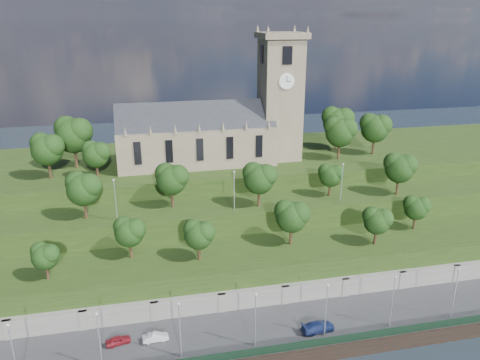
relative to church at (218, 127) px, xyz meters
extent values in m
cube|color=#2D2D30|center=(-0.79, -39.98, -21.52)|extent=(160.00, 12.00, 2.00)
cube|color=black|center=(-0.79, -45.38, -19.92)|extent=(160.00, 0.10, 1.20)
cube|color=slate|center=(-0.79, -33.98, -20.02)|extent=(160.00, 2.00, 5.00)
cube|color=slate|center=(-35.79, -34.78, -20.02)|extent=(1.20, 0.60, 5.00)
cube|color=slate|center=(-25.79, -34.78, -20.02)|extent=(1.20, 0.60, 5.00)
cube|color=slate|center=(-15.79, -34.78, -20.02)|extent=(1.20, 0.60, 5.00)
cube|color=slate|center=(-5.79, -34.78, -20.02)|extent=(1.20, 0.60, 5.00)
cube|color=slate|center=(4.21, -34.78, -20.02)|extent=(1.20, 0.60, 5.00)
cube|color=slate|center=(14.21, -34.78, -20.02)|extent=(1.20, 0.60, 5.00)
cube|color=slate|center=(24.21, -34.78, -20.02)|extent=(1.20, 0.60, 5.00)
cube|color=slate|center=(34.21, -34.78, -20.02)|extent=(1.20, 0.60, 5.00)
cube|color=#203411|center=(-0.79, -27.98, -18.52)|extent=(160.00, 12.00, 8.00)
cube|color=#203411|center=(-0.79, -16.98, -16.52)|extent=(160.00, 10.00, 12.00)
cube|color=#203411|center=(-0.79, 4.02, -15.02)|extent=(160.00, 32.00, 15.00)
cube|color=#6F634D|center=(-4.79, 0.02, -3.52)|extent=(32.00, 12.00, 8.00)
cube|color=black|center=(-4.79, 0.02, 0.48)|extent=(32.00, 10.18, 10.18)
cone|color=#6F634D|center=(-18.79, -5.98, 1.38)|extent=(0.70, 0.70, 1.80)
cone|color=#6F634D|center=(-14.12, -5.98, 1.38)|extent=(0.70, 0.70, 1.80)
cone|color=#6F634D|center=(-9.46, -5.98, 1.38)|extent=(0.70, 0.70, 1.80)
cone|color=#6F634D|center=(-4.79, -5.98, 1.38)|extent=(0.70, 0.70, 1.80)
cone|color=#6F634D|center=(-0.12, -5.98, 1.38)|extent=(0.70, 0.70, 1.80)
cone|color=#6F634D|center=(4.54, -5.98, 1.38)|extent=(0.70, 0.70, 1.80)
cone|color=#6F634D|center=(9.21, -5.98, 1.38)|extent=(0.70, 0.70, 1.80)
cube|color=black|center=(-16.79, -6.06, -3.02)|extent=(1.40, 0.25, 4.50)
cube|color=black|center=(-10.79, -6.06, -3.02)|extent=(1.40, 0.25, 4.50)
cube|color=black|center=(-4.79, -6.06, -3.02)|extent=(1.40, 0.25, 4.50)
cube|color=black|center=(1.21, -6.06, -3.02)|extent=(1.40, 0.25, 4.50)
cube|color=black|center=(7.21, -6.06, -3.02)|extent=(1.40, 0.25, 4.50)
cube|color=#6F634D|center=(13.21, 0.02, 4.98)|extent=(8.00, 8.00, 25.00)
cube|color=#6F634D|center=(13.21, 0.02, 18.08)|extent=(9.20, 9.20, 1.20)
cone|color=#6F634D|center=(9.21, -3.98, 19.28)|extent=(0.80, 0.80, 1.60)
cone|color=#6F634D|center=(9.21, 4.02, 19.28)|extent=(0.80, 0.80, 1.60)
cone|color=#6F634D|center=(17.21, -3.98, 19.28)|extent=(0.80, 0.80, 1.60)
cone|color=#6F634D|center=(17.21, 4.02, 19.28)|extent=(0.80, 0.80, 1.60)
cube|color=black|center=(13.21, -4.06, 14.48)|extent=(2.00, 0.25, 3.50)
cube|color=black|center=(13.21, 4.10, 14.48)|extent=(2.00, 0.25, 3.50)
cube|color=black|center=(9.13, 0.02, 14.48)|extent=(0.25, 2.00, 3.50)
cube|color=black|center=(17.29, 0.02, 14.48)|extent=(0.25, 2.00, 3.50)
cylinder|color=white|center=(13.21, -4.10, 9.48)|extent=(3.20, 0.30, 3.20)
cylinder|color=white|center=(17.33, 0.02, 9.48)|extent=(0.30, 3.20, 3.20)
cube|color=black|center=(13.21, -4.28, 9.98)|extent=(0.12, 0.05, 1.10)
cube|color=black|center=(13.61, -4.28, 9.48)|extent=(0.80, 0.05, 0.12)
cylinder|color=#302012|center=(-30.67, -29.98, -13.28)|extent=(0.47, 0.47, 2.48)
sphere|color=black|center=(-30.67, -29.98, -10.89)|extent=(3.86, 3.86, 3.86)
sphere|color=black|center=(-29.89, -30.37, -10.31)|extent=(2.89, 2.89, 2.89)
sphere|color=black|center=(-31.34, -29.50, -10.12)|extent=(2.70, 2.70, 2.70)
cylinder|color=#302012|center=(-18.79, -25.98, -13.04)|extent=(0.49, 0.49, 2.97)
sphere|color=black|center=(-18.79, -25.98, -10.17)|extent=(4.62, 4.62, 4.62)
sphere|color=black|center=(-17.87, -26.45, -9.48)|extent=(3.46, 3.46, 3.46)
sphere|color=black|center=(-19.60, -25.41, -9.25)|extent=(3.23, 3.23, 3.23)
cylinder|color=#302012|center=(-8.29, -28.98, -13.08)|extent=(0.49, 0.49, 2.89)
sphere|color=black|center=(-8.29, -28.98, -10.28)|extent=(4.49, 4.49, 4.49)
sphere|color=black|center=(-7.39, -29.43, -9.61)|extent=(3.37, 3.37, 3.37)
sphere|color=black|center=(-9.07, -28.42, -9.39)|extent=(3.15, 3.15, 3.15)
cylinder|color=#302012|center=(7.42, -26.98, -12.84)|extent=(0.51, 0.51, 3.37)
sphere|color=black|center=(7.42, -26.98, -9.58)|extent=(5.24, 5.24, 5.24)
sphere|color=black|center=(8.47, -27.51, -8.79)|extent=(3.93, 3.93, 3.93)
sphere|color=black|center=(6.50, -26.33, -8.53)|extent=(3.67, 3.67, 3.67)
cylinder|color=#302012|center=(21.30, -29.98, -13.10)|extent=(0.49, 0.49, 2.84)
sphere|color=black|center=(21.30, -29.98, -10.36)|extent=(4.41, 4.41, 4.41)
sphere|color=black|center=(22.18, -30.43, -9.70)|extent=(3.31, 3.31, 3.31)
sphere|color=black|center=(20.53, -29.43, -9.48)|extent=(3.09, 3.09, 3.09)
cylinder|color=#302012|center=(31.05, -25.98, -13.17)|extent=(0.48, 0.48, 2.70)
sphere|color=black|center=(31.05, -25.98, -10.56)|extent=(4.20, 4.20, 4.20)
sphere|color=black|center=(31.89, -26.41, -9.93)|extent=(3.15, 3.15, 3.15)
sphere|color=black|center=(30.31, -25.46, -9.72)|extent=(2.94, 2.94, 2.94)
cylinder|color=#302012|center=(-25.93, -17.98, -8.76)|extent=(0.52, 0.52, 3.52)
sphere|color=black|center=(-25.93, -17.98, -5.35)|extent=(5.48, 5.48, 5.48)
sphere|color=black|center=(-24.83, -18.53, -4.53)|extent=(4.11, 4.11, 4.11)
sphere|color=black|center=(-26.88, -17.30, -4.26)|extent=(3.84, 3.84, 3.84)
cylinder|color=#302012|center=(-11.23, -15.98, -8.79)|extent=(0.51, 0.51, 3.47)
sphere|color=black|center=(-11.23, -15.98, -5.43)|extent=(5.40, 5.40, 5.40)
sphere|color=black|center=(-10.15, -16.52, -4.63)|extent=(4.05, 4.05, 4.05)
sphere|color=black|center=(-12.18, -15.31, -4.36)|extent=(3.78, 3.78, 3.78)
cylinder|color=#302012|center=(3.90, -18.98, -8.78)|extent=(0.52, 0.52, 3.49)
sphere|color=black|center=(3.90, -18.98, -5.40)|extent=(5.43, 5.43, 5.43)
sphere|color=black|center=(4.99, -19.53, -4.59)|extent=(4.07, 4.07, 4.07)
sphere|color=black|center=(2.95, -18.31, -4.32)|extent=(3.80, 3.80, 3.80)
cylinder|color=#302012|center=(18.26, -16.98, -9.15)|extent=(0.48, 0.48, 2.73)
sphere|color=black|center=(18.26, -16.98, -6.51)|extent=(4.25, 4.25, 4.25)
sphere|color=black|center=(19.11, -17.41, -5.87)|extent=(3.19, 3.19, 3.19)
sphere|color=black|center=(17.51, -16.45, -5.66)|extent=(2.98, 2.98, 2.98)
cylinder|color=#302012|center=(31.20, -18.98, -8.76)|extent=(0.52, 0.52, 3.52)
sphere|color=black|center=(31.20, -18.98, -5.36)|extent=(5.47, 5.47, 5.47)
sphere|color=black|center=(32.30, -19.53, -4.54)|extent=(4.10, 4.10, 4.10)
sphere|color=black|center=(30.25, -18.30, -4.27)|extent=(3.83, 3.83, 3.83)
cylinder|color=#302012|center=(-33.34, -3.98, -5.63)|extent=(0.53, 0.53, 3.78)
sphere|color=black|center=(-33.34, -3.98, -1.97)|extent=(5.89, 5.89, 5.89)
sphere|color=black|center=(-32.16, -4.57, -1.09)|extent=(4.41, 4.41, 4.41)
sphere|color=black|center=(-34.37, -3.25, -0.80)|extent=(4.12, 4.12, 4.12)
cylinder|color=#302012|center=(-29.21, 2.02, -5.26)|extent=(0.56, 0.56, 4.53)
sphere|color=black|center=(-29.21, 2.02, -0.88)|extent=(7.04, 7.04, 7.04)
sphere|color=black|center=(-27.81, 1.31, 0.17)|extent=(5.28, 5.28, 5.28)
sphere|color=black|center=(-30.45, 2.90, 0.52)|extent=(4.93, 4.93, 4.93)
cylinder|color=#302012|center=(-24.51, -5.98, -5.95)|extent=(0.50, 0.50, 3.14)
sphere|color=black|center=(-24.51, -5.98, -2.92)|extent=(4.89, 4.89, 4.89)
sphere|color=black|center=(-23.53, -6.47, -2.18)|extent=(3.66, 3.66, 3.66)
sphere|color=black|center=(-25.36, -5.37, -1.94)|extent=(3.42, 3.42, 3.42)
cylinder|color=#302012|center=(25.49, -3.98, -5.53)|extent=(0.54, 0.54, 3.98)
sphere|color=black|center=(25.49, -3.98, -1.68)|extent=(6.19, 6.19, 6.19)
sphere|color=black|center=(26.73, -4.60, -0.76)|extent=(4.64, 4.64, 4.64)
sphere|color=black|center=(24.41, -3.21, -0.45)|extent=(4.33, 4.33, 4.33)
cylinder|color=#302012|center=(28.34, 4.02, -5.41)|extent=(0.55, 0.55, 4.23)
sphere|color=black|center=(28.34, 4.02, -1.32)|extent=(6.57, 6.57, 6.57)
sphere|color=black|center=(29.65, 3.36, -0.34)|extent=(4.93, 4.93, 4.93)
sphere|color=black|center=(27.19, 4.84, -0.01)|extent=(4.60, 4.60, 4.60)
cylinder|color=#302012|center=(34.64, -1.98, -5.55)|extent=(0.54, 0.54, 3.94)
sphere|color=black|center=(34.64, -1.98, -1.74)|extent=(6.13, 6.13, 6.13)
sphere|color=black|center=(35.87, -2.60, -0.83)|extent=(4.60, 4.60, 4.60)
sphere|color=black|center=(33.57, -1.22, -0.52)|extent=(4.29, 4.29, 4.29)
cylinder|color=#B2B2B7|center=(-32.79, -43.48, -16.52)|extent=(0.16, 0.16, 8.00)
sphere|color=silver|center=(-32.79, -43.48, -12.40)|extent=(0.36, 0.36, 0.36)
cylinder|color=#B2B2B7|center=(-22.79, -43.48, -16.52)|extent=(0.16, 0.16, 8.00)
sphere|color=silver|center=(-22.79, -43.48, -12.40)|extent=(0.36, 0.36, 0.36)
cylinder|color=#B2B2B7|center=(-12.79, -43.48, -16.52)|extent=(0.16, 0.16, 8.00)
sphere|color=silver|center=(-12.79, -43.48, -12.40)|extent=(0.36, 0.36, 0.36)
cylinder|color=#B2B2B7|center=(-2.79, -43.48, -16.52)|extent=(0.16, 0.16, 8.00)
sphere|color=silver|center=(-2.79, -43.48, -12.40)|extent=(0.36, 0.36, 0.36)
cylinder|color=#B2B2B7|center=(7.21, -43.48, -16.52)|extent=(0.16, 0.16, 8.00)
sphere|color=silver|center=(7.21, -43.48, -12.40)|extent=(0.36, 0.36, 0.36)
cylinder|color=#B2B2B7|center=(17.21, -43.48, -16.52)|extent=(0.16, 0.16, 8.00)
sphere|color=silver|center=(17.21, -43.48, -12.40)|extent=(0.36, 0.36, 0.36)
cylinder|color=#B2B2B7|center=(27.21, -43.48, -16.52)|extent=(0.16, 0.16, 8.00)
sphere|color=silver|center=(27.21, -43.48, -12.40)|extent=(0.36, 0.36, 0.36)
cylinder|color=#B2B2B7|center=(-20.79, -19.98, -7.00)|extent=(0.16, 0.16, 7.04)
sphere|color=silver|center=(-20.79, -19.98, -3.36)|extent=(0.36, 0.36, 0.36)
cylinder|color=#B2B2B7|center=(-0.79, -19.98, -7.00)|extent=(0.16, 0.16, 7.04)
sphere|color=silver|center=(-0.79, -19.98, -3.36)|extent=(0.36, 0.36, 0.36)
cylinder|color=#B2B2B7|center=(19.21, -19.98, -7.00)|extent=(0.16, 0.16, 7.04)
sphere|color=silver|center=(19.21, -19.98, -3.36)|extent=(0.36, 0.36, 0.36)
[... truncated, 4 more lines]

